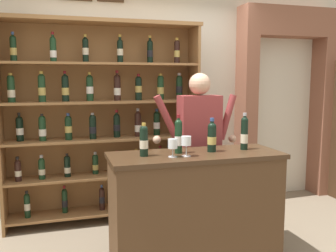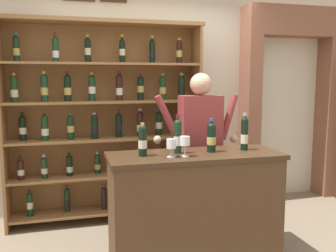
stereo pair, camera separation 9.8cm
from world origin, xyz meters
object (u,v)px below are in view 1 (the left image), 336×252
shopkeeper (199,135)px  wine_glass_left (173,145)px  wine_shelf (103,116)px  tasting_bottle_grappa (244,133)px  tasting_bottle_chianti (144,140)px  wine_glass_center (186,142)px  tasting_bottle_brunello (178,136)px  tasting_bottle_rosso (212,136)px  tasting_counter (195,207)px

shopkeeper → wine_glass_left: bearing=-126.9°
wine_shelf → tasting_bottle_grappa: (1.13, -1.13, -0.07)m
tasting_bottle_chianti → wine_glass_center: bearing=-17.8°
tasting_bottle_grappa → wine_glass_center: size_ratio=1.98×
shopkeeper → tasting_bottle_brunello: shopkeeper is taller
wine_shelf → wine_glass_left: wine_shelf is taller
tasting_bottle_rosso → wine_glass_center: size_ratio=1.77×
tasting_bottle_rosso → tasting_bottle_grappa: size_ratio=0.89×
tasting_bottle_chianti → wine_glass_left: bearing=-25.4°
tasting_counter → tasting_bottle_brunello: size_ratio=4.49×
wine_glass_left → wine_glass_center: bearing=-2.0°
shopkeeper → tasting_counter: bearing=-113.9°
tasting_bottle_chianti → wine_glass_left: tasting_bottle_chianti is taller
tasting_bottle_grappa → wine_glass_left: size_ratio=2.21×
tasting_bottle_brunello → wine_glass_left: 0.17m
wine_glass_left → tasting_bottle_chianti: bearing=154.6°
tasting_bottle_rosso → tasting_bottle_grappa: (0.32, 0.01, 0.02)m
wine_shelf → wine_glass_center: 1.37m
tasting_bottle_rosso → tasting_bottle_grappa: bearing=1.6°
tasting_bottle_grappa → tasting_bottle_chianti: bearing=-178.5°
wine_shelf → tasting_counter: 1.51m
tasting_bottle_rosso → wine_glass_center: 0.31m
tasting_bottle_brunello → tasting_bottle_rosso: tasting_bottle_brunello is taller
tasting_bottle_chianti → tasting_bottle_rosso: 0.61m
shopkeeper → tasting_bottle_grappa: bearing=-65.2°
tasting_bottle_chianti → tasting_bottle_brunello: (0.31, 0.04, 0.02)m
wine_glass_left → wine_shelf: bearing=108.1°
tasting_bottle_chianti → wine_glass_left: size_ratio=1.84×
tasting_counter → wine_glass_left: (-0.24, -0.09, 0.58)m
tasting_counter → tasting_bottle_grappa: (0.48, 0.04, 0.63)m
wine_shelf → tasting_bottle_brunello: bearing=-65.7°
tasting_counter → tasting_bottle_grappa: tasting_bottle_grappa is taller
tasting_counter → wine_glass_left: 0.63m
tasting_bottle_grappa → tasting_bottle_rosso: bearing=-178.4°
tasting_bottle_brunello → wine_glass_left: size_ratio=2.21×
wine_glass_center → shopkeeper: bearing=60.5°
tasting_bottle_brunello → tasting_bottle_grappa: bearing=-1.1°
tasting_bottle_chianti → wine_glass_center: 0.35m
shopkeeper → tasting_bottle_rosso: (-0.08, -0.52, 0.07)m
tasting_bottle_brunello → tasting_bottle_rosso: bearing=-4.0°
tasting_bottle_brunello → wine_glass_center: tasting_bottle_brunello is taller
shopkeeper → tasting_bottle_chianti: bearing=-142.4°
tasting_counter → tasting_bottle_rosso: bearing=9.5°
tasting_bottle_rosso → tasting_bottle_grappa: 0.32m
wine_shelf → tasting_bottle_grappa: wine_shelf is taller
wine_shelf → shopkeeper: wine_shelf is taller
tasting_counter → tasting_bottle_chianti: size_ratio=5.39×
tasting_counter → tasting_bottle_chianti: 0.76m
wine_glass_left → shopkeeper: bearing=53.1°
wine_glass_center → tasting_bottle_brunello: bearing=98.2°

